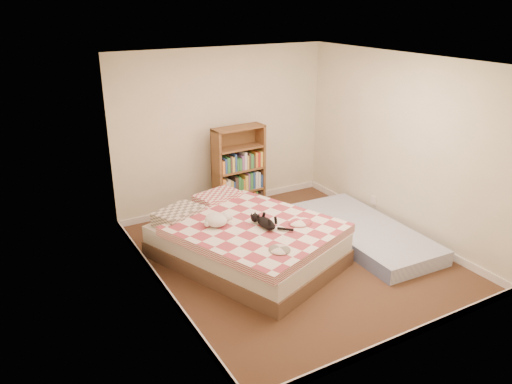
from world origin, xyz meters
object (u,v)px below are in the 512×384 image
bed (245,240)px  white_dog (217,220)px  bookshelf (238,180)px  floor_mattress (363,232)px  black_cat (265,222)px

bed → white_dog: white_dog is taller
bookshelf → floor_mattress: size_ratio=0.60×
bookshelf → white_dog: 1.74m
bookshelf → floor_mattress: bearing=-62.4°
bookshelf → black_cat: 1.80m
bed → black_cat: black_cat is taller
floor_mattress → white_dog: size_ratio=5.57×
bed → white_dog: 0.49m
bookshelf → white_dog: (-1.02, -1.40, 0.10)m
bookshelf → white_dog: bearing=-129.5°
bed → black_cat: bearing=-83.9°
white_dog → bed: bearing=-40.6°
black_cat → white_dog: size_ratio=1.47×
bed → bookshelf: bookshelf is taller
bookshelf → floor_mattress: 2.09m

